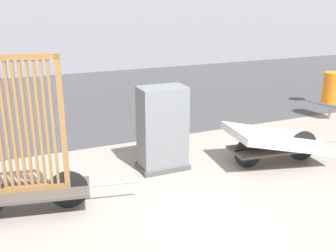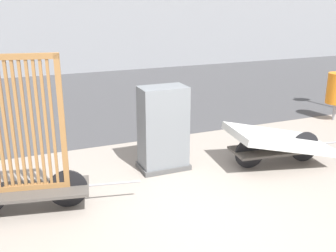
# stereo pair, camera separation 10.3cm
# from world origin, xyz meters

# --- Properties ---
(ground_plane) EXTENTS (60.00, 60.00, 0.00)m
(ground_plane) POSITION_xyz_m (0.00, 0.00, 0.00)
(ground_plane) COLOR gray
(road_strip) EXTENTS (56.00, 8.02, 0.01)m
(road_strip) POSITION_xyz_m (0.00, 7.20, 0.00)
(road_strip) COLOR #424244
(road_strip) RESTS_ON ground_plane
(bike_cart_with_bedframe) EXTENTS (2.32, 0.90, 2.08)m
(bike_cart_with_bedframe) POSITION_xyz_m (-2.01, 1.20, 0.75)
(bike_cart_with_bedframe) COLOR #4C4742
(bike_cart_with_bedframe) RESTS_ON ground_plane
(bike_cart_with_mattress) EXTENTS (2.38, 1.17, 0.69)m
(bike_cart_with_mattress) POSITION_xyz_m (2.01, 1.21, 0.41)
(bike_cart_with_mattress) COLOR #4C4742
(bike_cart_with_mattress) RESTS_ON ground_plane
(utility_cabinet) EXTENTS (0.81, 0.52, 1.38)m
(utility_cabinet) POSITION_xyz_m (0.16, 1.80, 0.65)
(utility_cabinet) COLOR #4C4C4C
(utility_cabinet) RESTS_ON ground_plane
(trash_bin) EXTENTS (0.46, 0.46, 1.10)m
(trash_bin) POSITION_xyz_m (4.86, 2.84, 0.74)
(trash_bin) COLOR gray
(trash_bin) RESTS_ON ground_plane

